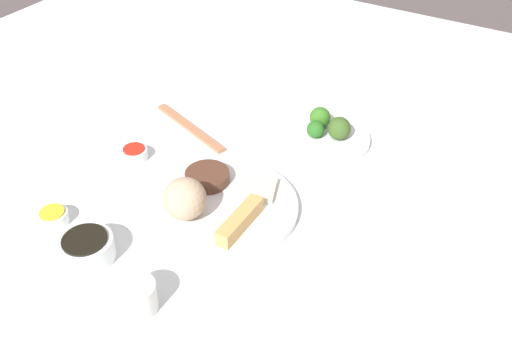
% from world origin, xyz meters
% --- Properties ---
extents(tabletop, '(2.20, 2.20, 0.02)m').
position_xyz_m(tabletop, '(0.00, 0.00, 0.01)').
color(tabletop, white).
rests_on(tabletop, ground).
extents(main_plate, '(0.28, 0.28, 0.02)m').
position_xyz_m(main_plate, '(-0.00, 0.00, 0.03)').
color(main_plate, white).
rests_on(main_plate, tabletop).
extents(rice_scoop, '(0.08, 0.08, 0.08)m').
position_xyz_m(rice_scoop, '(-0.04, -0.06, 0.08)').
color(rice_scoop, tan).
rests_on(rice_scoop, main_plate).
extents(spring_roll, '(0.03, 0.12, 0.03)m').
position_xyz_m(spring_roll, '(0.06, -0.04, 0.05)').
color(spring_roll, tan).
rests_on(spring_roll, main_plate).
extents(crab_rangoon_wonton, '(0.09, 0.08, 0.01)m').
position_xyz_m(crab_rangoon_wonton, '(0.04, 0.06, 0.04)').
color(crab_rangoon_wonton, beige).
rests_on(crab_rangoon_wonton, main_plate).
extents(stir_fry_heap, '(0.09, 0.09, 0.02)m').
position_xyz_m(stir_fry_heap, '(-0.06, 0.04, 0.05)').
color(stir_fry_heap, '#513122').
rests_on(stir_fry_heap, main_plate).
extents(broccoli_plate, '(0.21, 0.21, 0.01)m').
position_xyz_m(broccoli_plate, '(0.06, 0.30, 0.03)').
color(broccoli_plate, white).
rests_on(broccoli_plate, tabletop).
extents(broccoli_floret_0, '(0.04, 0.04, 0.04)m').
position_xyz_m(broccoli_floret_0, '(0.05, 0.29, 0.05)').
color(broccoli_floret_0, '#27651F').
rests_on(broccoli_floret_0, broccoli_plate).
extents(broccoli_floret_1, '(0.05, 0.05, 0.05)m').
position_xyz_m(broccoli_floret_1, '(0.09, 0.31, 0.06)').
color(broccoli_floret_1, '#385A23').
rests_on(broccoli_floret_1, broccoli_plate).
extents(broccoli_floret_3, '(0.05, 0.05, 0.05)m').
position_xyz_m(broccoli_floret_3, '(0.04, 0.33, 0.06)').
color(broccoli_floret_3, '#367322').
rests_on(broccoli_floret_3, broccoli_plate).
extents(soy_sauce_bowl, '(0.09, 0.09, 0.04)m').
position_xyz_m(soy_sauce_bowl, '(-0.13, -0.22, 0.04)').
color(soy_sauce_bowl, white).
rests_on(soy_sauce_bowl, tabletop).
extents(soy_sauce_bowl_liquid, '(0.08, 0.08, 0.00)m').
position_xyz_m(soy_sauce_bowl_liquid, '(-0.13, -0.22, 0.06)').
color(soy_sauce_bowl_liquid, black).
rests_on(soy_sauce_bowl_liquid, soy_sauce_bowl).
extents(sauce_ramekin_hot_mustard, '(0.05, 0.05, 0.02)m').
position_xyz_m(sauce_ramekin_hot_mustard, '(-0.25, -0.19, 0.03)').
color(sauce_ramekin_hot_mustard, white).
rests_on(sauce_ramekin_hot_mustard, tabletop).
extents(sauce_ramekin_hot_mustard_liquid, '(0.04, 0.04, 0.00)m').
position_xyz_m(sauce_ramekin_hot_mustard_liquid, '(-0.25, -0.19, 0.04)').
color(sauce_ramekin_hot_mustard_liquid, yellow).
rests_on(sauce_ramekin_hot_mustard_liquid, sauce_ramekin_hot_mustard).
extents(sauce_ramekin_sweet_and_sour, '(0.05, 0.05, 0.02)m').
position_xyz_m(sauce_ramekin_sweet_and_sour, '(-0.25, 0.04, 0.03)').
color(sauce_ramekin_sweet_and_sour, white).
rests_on(sauce_ramekin_sweet_and_sour, tabletop).
extents(sauce_ramekin_sweet_and_sour_liquid, '(0.04, 0.04, 0.00)m').
position_xyz_m(sauce_ramekin_sweet_and_sour_liquid, '(-0.25, 0.04, 0.04)').
color(sauce_ramekin_sweet_and_sour_liquid, red).
rests_on(sauce_ramekin_sweet_and_sour_liquid, sauce_ramekin_sweet_and_sour).
extents(teacup, '(0.06, 0.06, 0.05)m').
position_xyz_m(teacup, '(0.01, -0.26, 0.05)').
color(teacup, silver).
rests_on(teacup, tabletop).
extents(chopsticks_pair, '(0.23, 0.10, 0.01)m').
position_xyz_m(chopsticks_pair, '(-0.22, 0.19, 0.02)').
color(chopsticks_pair, '#AE724F').
rests_on(chopsticks_pair, tabletop).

